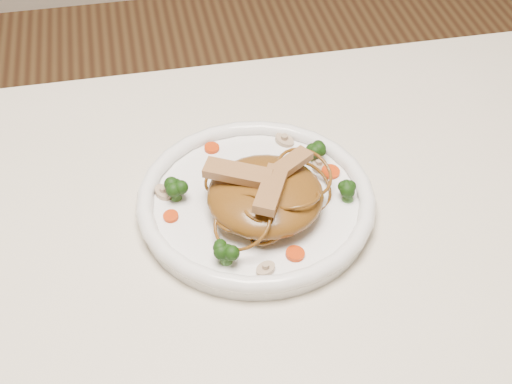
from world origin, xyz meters
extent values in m
cube|color=beige|center=(0.00, 0.00, 0.73)|extent=(1.20, 0.80, 0.04)
cylinder|color=brown|center=(0.54, 0.34, 0.35)|extent=(0.06, 0.06, 0.71)
cylinder|color=white|center=(0.08, 0.09, 0.76)|extent=(0.34, 0.34, 0.02)
ellipsoid|color=brown|center=(0.09, 0.07, 0.79)|extent=(0.16, 0.16, 0.04)
cube|color=#9C734A|center=(0.12, 0.09, 0.82)|extent=(0.06, 0.05, 0.01)
cube|color=#9C734A|center=(0.06, 0.08, 0.82)|extent=(0.08, 0.06, 0.01)
cube|color=#9C734A|center=(0.09, 0.05, 0.82)|extent=(0.05, 0.08, 0.01)
cylinder|color=#B32C06|center=(0.15, 0.15, 0.77)|extent=(0.02, 0.02, 0.00)
cylinder|color=#B32C06|center=(-0.02, 0.08, 0.77)|extent=(0.02, 0.02, 0.00)
cylinder|color=#B32C06|center=(0.18, 0.12, 0.77)|extent=(0.03, 0.03, 0.00)
cylinder|color=#B32C06|center=(0.05, 0.19, 0.77)|extent=(0.02, 0.02, 0.00)
cylinder|color=#B32C06|center=(0.11, 0.00, 0.77)|extent=(0.03, 0.03, 0.00)
cylinder|color=beige|center=(0.07, -0.02, 0.77)|extent=(0.03, 0.03, 0.01)
cylinder|color=beige|center=(0.17, 0.13, 0.77)|extent=(0.03, 0.03, 0.01)
cylinder|color=beige|center=(-0.02, 0.12, 0.77)|extent=(0.03, 0.03, 0.01)
cylinder|color=beige|center=(0.14, 0.18, 0.77)|extent=(0.04, 0.04, 0.01)
camera|label=1|loc=(-0.04, -0.51, 1.36)|focal=50.81mm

